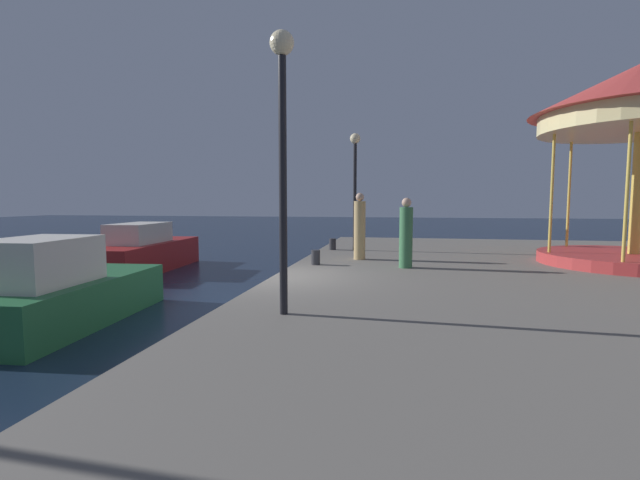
{
  "coord_description": "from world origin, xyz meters",
  "views": [
    {
      "loc": [
        2.92,
        -9.78,
        2.52
      ],
      "look_at": [
        0.17,
        4.88,
        1.2
      ],
      "focal_mm": 24.86,
      "sensor_mm": 36.0,
      "label": 1
    }
  ],
  "objects_px": {
    "motorboat_green": "(59,292)",
    "person_mid_promenade": "(406,235)",
    "lamp_post_mid_promenade": "(355,170)",
    "bollard_center": "(316,257)",
    "person_far_corner": "(360,228)",
    "motorboat_red": "(143,253)",
    "lamp_post_near_edge": "(282,122)",
    "bollard_north": "(333,244)"
  },
  "relations": [
    {
      "from": "motorboat_red",
      "to": "motorboat_green",
      "type": "xyz_separation_m",
      "value": [
        2.36,
        -6.68,
        0.0
      ]
    },
    {
      "from": "lamp_post_near_edge",
      "to": "motorboat_red",
      "type": "bearing_deg",
      "value": 133.01
    },
    {
      "from": "motorboat_green",
      "to": "lamp_post_near_edge",
      "type": "relative_size",
      "value": 1.13
    },
    {
      "from": "motorboat_green",
      "to": "person_far_corner",
      "type": "distance_m",
      "value": 7.76
    },
    {
      "from": "bollard_north",
      "to": "person_far_corner",
      "type": "bearing_deg",
      "value": -63.81
    },
    {
      "from": "person_far_corner",
      "to": "person_mid_promenade",
      "type": "relative_size",
      "value": 1.09
    },
    {
      "from": "bollard_center",
      "to": "bollard_north",
      "type": "relative_size",
      "value": 1.0
    },
    {
      "from": "lamp_post_mid_promenade",
      "to": "bollard_north",
      "type": "height_order",
      "value": "lamp_post_mid_promenade"
    },
    {
      "from": "motorboat_green",
      "to": "bollard_north",
      "type": "bearing_deg",
      "value": 60.14
    },
    {
      "from": "lamp_post_near_edge",
      "to": "bollard_center",
      "type": "height_order",
      "value": "lamp_post_near_edge"
    },
    {
      "from": "bollard_north",
      "to": "person_mid_promenade",
      "type": "relative_size",
      "value": 0.22
    },
    {
      "from": "motorboat_green",
      "to": "bollard_center",
      "type": "distance_m",
      "value": 6.02
    },
    {
      "from": "lamp_post_mid_promenade",
      "to": "person_far_corner",
      "type": "bearing_deg",
      "value": -80.38
    },
    {
      "from": "motorboat_green",
      "to": "person_far_corner",
      "type": "bearing_deg",
      "value": 43.29
    },
    {
      "from": "bollard_north",
      "to": "person_mid_promenade",
      "type": "bearing_deg",
      "value": -56.79
    },
    {
      "from": "motorboat_red",
      "to": "motorboat_green",
      "type": "relative_size",
      "value": 1.21
    },
    {
      "from": "bollard_center",
      "to": "person_far_corner",
      "type": "height_order",
      "value": "person_far_corner"
    },
    {
      "from": "motorboat_red",
      "to": "person_far_corner",
      "type": "xyz_separation_m",
      "value": [
        7.96,
        -1.4,
        1.05
      ]
    },
    {
      "from": "motorboat_green",
      "to": "person_mid_promenade",
      "type": "distance_m",
      "value": 7.98
    },
    {
      "from": "bollard_center",
      "to": "person_far_corner",
      "type": "relative_size",
      "value": 0.2
    },
    {
      "from": "motorboat_green",
      "to": "bollard_center",
      "type": "height_order",
      "value": "motorboat_green"
    },
    {
      "from": "person_mid_promenade",
      "to": "lamp_post_mid_promenade",
      "type": "bearing_deg",
      "value": 114.36
    },
    {
      "from": "lamp_post_near_edge",
      "to": "bollard_north",
      "type": "distance_m",
      "value": 9.39
    },
    {
      "from": "bollard_north",
      "to": "person_far_corner",
      "type": "height_order",
      "value": "person_far_corner"
    },
    {
      "from": "motorboat_red",
      "to": "bollard_center",
      "type": "bearing_deg",
      "value": -21.61
    },
    {
      "from": "lamp_post_mid_promenade",
      "to": "bollard_center",
      "type": "xyz_separation_m",
      "value": [
        -0.65,
        -3.74,
        -2.59
      ]
    },
    {
      "from": "person_mid_promenade",
      "to": "bollard_center",
      "type": "bearing_deg",
      "value": 177.54
    },
    {
      "from": "lamp_post_mid_promenade",
      "to": "bollard_north",
      "type": "xyz_separation_m",
      "value": [
        -0.78,
        0.0,
        -2.59
      ]
    },
    {
      "from": "motorboat_green",
      "to": "lamp_post_mid_promenade",
      "type": "height_order",
      "value": "lamp_post_mid_promenade"
    },
    {
      "from": "motorboat_green",
      "to": "lamp_post_near_edge",
      "type": "bearing_deg",
      "value": -14.35
    },
    {
      "from": "lamp_post_mid_promenade",
      "to": "person_mid_promenade",
      "type": "height_order",
      "value": "lamp_post_mid_promenade"
    },
    {
      "from": "motorboat_green",
      "to": "bollard_north",
      "type": "height_order",
      "value": "motorboat_green"
    },
    {
      "from": "motorboat_red",
      "to": "person_mid_promenade",
      "type": "relative_size",
      "value": 3.16
    },
    {
      "from": "lamp_post_mid_promenade",
      "to": "person_mid_promenade",
      "type": "distance_m",
      "value": 4.64
    },
    {
      "from": "lamp_post_near_edge",
      "to": "lamp_post_mid_promenade",
      "type": "relative_size",
      "value": 1.04
    },
    {
      "from": "motorboat_green",
      "to": "lamp_post_near_edge",
      "type": "xyz_separation_m",
      "value": [
        5.08,
        -1.3,
        3.0
      ]
    },
    {
      "from": "motorboat_red",
      "to": "lamp_post_mid_promenade",
      "type": "distance_m",
      "value": 8.16
    },
    {
      "from": "lamp_post_mid_promenade",
      "to": "bollard_north",
      "type": "relative_size",
      "value": 10.1
    },
    {
      "from": "motorboat_green",
      "to": "person_far_corner",
      "type": "xyz_separation_m",
      "value": [
        5.6,
        5.27,
        1.05
      ]
    },
    {
      "from": "person_far_corner",
      "to": "lamp_post_near_edge",
      "type": "bearing_deg",
      "value": -94.51
    },
    {
      "from": "motorboat_red",
      "to": "person_far_corner",
      "type": "height_order",
      "value": "person_far_corner"
    },
    {
      "from": "lamp_post_mid_promenade",
      "to": "bollard_center",
      "type": "relative_size",
      "value": 10.1
    }
  ]
}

